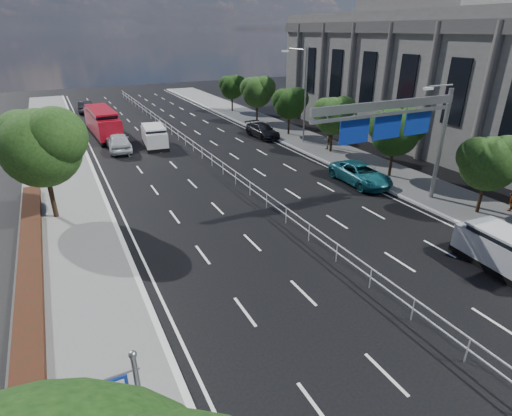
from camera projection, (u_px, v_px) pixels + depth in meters
ground at (445, 346)px, 14.35m from camera, size 160.00×160.00×0.00m
median_fence at (215, 162)px, 32.45m from camera, size 0.05×85.00×1.02m
hedge_near at (28, 373)px, 12.80m from camera, size 1.00×36.00×0.44m
toilet_sign at (119, 408)px, 8.64m from camera, size 1.62×0.18×4.34m
overhead_gantry at (399, 121)px, 23.01m from camera, size 10.24×0.38×7.45m
streetlight_far at (303, 90)px, 37.70m from camera, size 2.78×2.40×9.00m
civic_hall at (438, 75)px, 39.45m from camera, size 14.40×36.00×14.35m
near_tree_back at (41, 144)px, 22.18m from camera, size 4.84×4.51×6.69m
far_tree_c at (490, 161)px, 23.26m from camera, size 3.52×3.28×4.94m
far_tree_d at (396, 130)px, 29.25m from camera, size 3.85×3.59×5.34m
far_tree_e at (334, 114)px, 35.41m from camera, size 3.63×3.38×5.13m
far_tree_f at (290, 102)px, 41.55m from camera, size 3.52×3.28×5.02m
far_tree_g at (257, 90)px, 47.54m from camera, size 3.96×3.69×5.45m
far_tree_h at (232, 86)px, 53.79m from camera, size 3.41×3.18×4.91m
white_minivan at (154, 137)px, 38.38m from camera, size 2.48×4.82×2.01m
red_bus at (102, 122)px, 42.09m from camera, size 2.71×9.69×2.87m
near_car_silver at (119, 142)px, 37.06m from camera, size 2.28×5.09×1.70m
near_car_dark at (86, 107)px, 54.33m from camera, size 2.23×4.89×1.56m
silver_minivan at (505, 251)px, 18.70m from camera, size 2.26×4.63×1.87m
parked_car_teal at (360, 174)px, 29.26m from camera, size 2.58×5.35×1.47m
parked_car_dark at (262, 131)px, 41.90m from camera, size 2.28×4.94×1.40m
pedestrian_b at (328, 140)px, 37.18m from camera, size 0.96×0.84×1.67m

